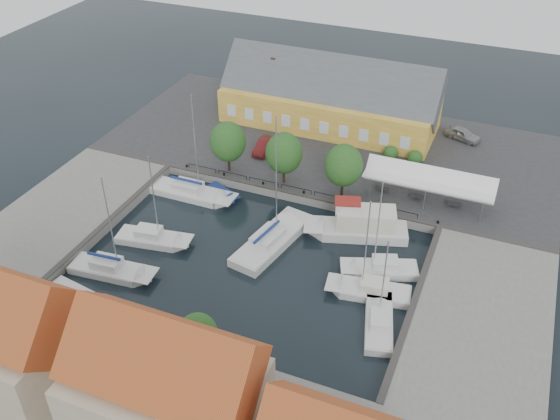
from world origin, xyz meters
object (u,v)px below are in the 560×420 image
(warehouse, at_px, (326,99))
(west_boat_c, at_px, (153,240))
(west_boat_a, at_px, (192,194))
(car_silver, at_px, (463,134))
(launch_nw, at_px, (221,194))
(center_sailboat, at_px, (270,243))
(launch_sw, at_px, (71,293))
(east_boat_a, at_px, (381,270))
(car_red, at_px, (264,146))
(trawler, at_px, (360,227))
(west_boat_d, at_px, (111,271))
(east_boat_c, at_px, (379,325))
(tent_canopy, at_px, (430,180))
(east_boat_b, at_px, (370,292))

(warehouse, distance_m, west_boat_c, 32.04)
(warehouse, height_order, west_boat_a, west_boat_a)
(car_silver, height_order, launch_nw, car_silver)
(west_boat_a, bearing_deg, center_sailboat, -22.87)
(launch_sw, bearing_deg, east_boat_a, 28.39)
(car_red, bearing_deg, launch_sw, -105.51)
(west_boat_c, xyz_separation_m, launch_nw, (2.60, 10.55, -0.17))
(center_sailboat, bearing_deg, trawler, 33.45)
(warehouse, relative_size, launch_sw, 5.55)
(launch_nw, bearing_deg, warehouse, 74.40)
(launch_sw, bearing_deg, west_boat_d, 66.20)
(west_boat_a, distance_m, west_boat_d, 14.93)
(east_boat_c, relative_size, west_boat_d, 0.82)
(car_red, height_order, center_sailboat, center_sailboat)
(west_boat_a, xyz_separation_m, west_boat_d, (-0.56, -14.92, 0.00))
(warehouse, xyz_separation_m, west_boat_d, (-9.24, -36.48, -4.16))
(west_boat_c, bearing_deg, launch_sw, -105.81)
(tent_canopy, xyz_separation_m, car_silver, (1.35, 15.86, -1.90))
(car_red, height_order, launch_sw, car_red)
(tent_canopy, height_order, center_sailboat, center_sailboat)
(warehouse, bearing_deg, launch_sw, -105.19)
(east_boat_b, relative_size, east_boat_c, 1.13)
(car_red, bearing_deg, east_boat_b, -48.37)
(launch_nw, bearing_deg, east_boat_c, -31.38)
(car_silver, height_order, center_sailboat, center_sailboat)
(car_red, height_order, west_boat_d, west_boat_d)
(car_red, distance_m, launch_nw, 9.85)
(east_boat_b, xyz_separation_m, launch_nw, (-20.39, 9.70, -0.17))
(warehouse, distance_m, tent_canopy, 21.63)
(car_red, height_order, west_boat_c, west_boat_c)
(car_silver, relative_size, west_boat_d, 0.40)
(east_boat_c, bearing_deg, west_boat_a, 154.37)
(warehouse, distance_m, car_silver, 18.25)
(trawler, xyz_separation_m, west_boat_d, (-20.46, -15.09, -0.75))
(car_silver, bearing_deg, warehouse, 116.07)
(tent_canopy, distance_m, trawler, 9.63)
(car_red, distance_m, trawler, 19.06)
(warehouse, relative_size, east_boat_a, 2.64)
(east_boat_b, bearing_deg, west_boat_c, -177.88)
(warehouse, bearing_deg, car_silver, 6.38)
(east_boat_a, relative_size, west_boat_a, 0.81)
(east_boat_a, distance_m, west_boat_d, 26.14)
(east_boat_c, height_order, launch_nw, east_boat_c)
(tent_canopy, distance_m, east_boat_c, 20.12)
(car_red, xyz_separation_m, west_boat_c, (-3.81, -20.18, -1.50))
(warehouse, height_order, car_red, warehouse)
(east_boat_a, height_order, east_boat_c, east_boat_a)
(launch_sw, xyz_separation_m, launch_nw, (5.34, 20.24, -0.00))
(center_sailboat, bearing_deg, launch_nw, 144.02)
(east_boat_a, bearing_deg, west_boat_c, -169.51)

